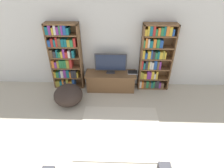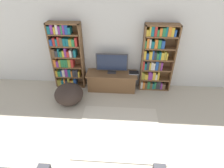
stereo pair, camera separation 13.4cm
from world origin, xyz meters
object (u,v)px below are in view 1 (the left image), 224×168
bookshelf_right (154,58)px  beanbag_ottoman (68,95)px  television (111,63)px  tv_stand (111,81)px  bookshelf_left (65,57)px  laptop (133,72)px

bookshelf_right → beanbag_ottoman: (-2.29, -0.88, -0.68)m
bookshelf_right → television: bookshelf_right is taller
bookshelf_right → tv_stand: 1.40m
tv_stand → beanbag_ottoman: 1.31m
beanbag_ottoman → bookshelf_right: bearing=21.1°
bookshelf_left → tv_stand: 1.48m
bookshelf_right → beanbag_ottoman: bookshelf_right is taller
television → laptop: size_ratio=3.09×
television → laptop: (0.63, 0.01, -0.30)m
bookshelf_left → bookshelf_right: bearing=0.0°
laptop → television: bearing=-178.7°
television → beanbag_ottoman: size_ratio=1.20×
television → beanbag_ottoman: television is taller
laptop → bookshelf_left: bearing=177.5°
bookshelf_left → television: bearing=-4.4°
tv_stand → television: television is taller
tv_stand → laptop: bearing=4.8°
bookshelf_left → bookshelf_right: size_ratio=1.00×
television → tv_stand: bearing=-90.0°
bookshelf_left → bookshelf_right: 2.51m
bookshelf_left → bookshelf_right: (2.51, 0.00, -0.00)m
television → laptop: television is taller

